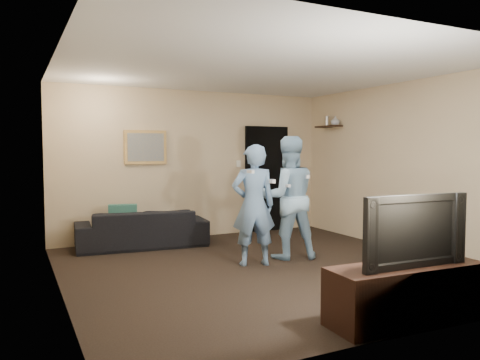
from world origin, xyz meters
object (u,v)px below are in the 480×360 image
sofa (142,228)px  wii_player_left (254,205)px  television (407,229)px  wii_player_right (288,198)px  tv_console (406,294)px

sofa → wii_player_left: bearing=125.2°
sofa → television: (1.32, -4.29, 0.54)m
sofa → television: bearing=112.5°
wii_player_left → wii_player_right: 0.65m
tv_console → television: television is taller
wii_player_right → sofa: bearing=134.8°
tv_console → wii_player_right: wii_player_right is taller
sofa → tv_console: (1.32, -4.29, -0.05)m
sofa → tv_console: sofa is taller
sofa → wii_player_right: wii_player_right is taller
wii_player_left → television: bearing=-83.8°
sofa → wii_player_right: 2.46m
tv_console → television: (-0.00, 0.00, 0.59)m
tv_console → wii_player_left: (-0.27, 2.45, 0.56)m
sofa → wii_player_left: wii_player_left is taller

